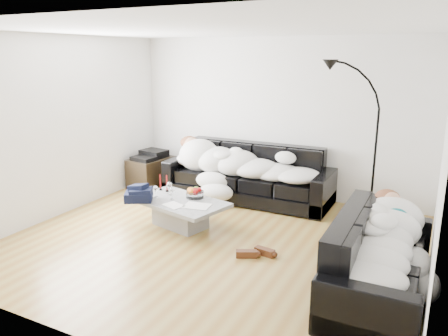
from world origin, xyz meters
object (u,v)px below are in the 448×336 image
at_px(candle_left, 160,183).
at_px(fruit_bowl, 195,192).
at_px(av_cabinet, 151,173).
at_px(wine_glass_a, 169,188).
at_px(sleeper_back, 246,162).
at_px(coffee_table, 180,213).
at_px(wine_glass_b, 156,191).
at_px(stereo, 151,155).
at_px(floor_lamp, 375,155).
at_px(sofa_right, 381,256).
at_px(candle_right, 167,184).
at_px(shoes, 255,253).
at_px(sleeper_right, 383,235).
at_px(wine_glass_c, 172,193).
at_px(sofa_back, 247,173).

bearing_deg(candle_left, fruit_bowl, -6.82).
bearing_deg(av_cabinet, wine_glass_a, -36.86).
xyz_separation_m(sleeper_back, coffee_table, (-0.35, -1.44, -0.46)).
bearing_deg(wine_glass_b, fruit_bowl, 22.97).
relative_size(stereo, floor_lamp, 0.22).
relative_size(sofa_right, candle_right, 8.11).
relative_size(wine_glass_a, wine_glass_b, 1.14).
distance_m(candle_right, shoes, 1.85).
xyz_separation_m(fruit_bowl, candle_left, (-0.63, 0.08, 0.04)).
relative_size(sleeper_right, candle_left, 7.37).
bearing_deg(sleeper_back, stereo, -177.20).
height_order(sleeper_back, av_cabinet, sleeper_back).
distance_m(wine_glass_c, candle_left, 0.48).
relative_size(sofa_back, stereo, 6.20).
xyz_separation_m(sofa_right, wine_glass_a, (-2.97, 0.75, 0.07)).
height_order(fruit_bowl, candle_right, candle_right).
distance_m(sleeper_right, wine_glass_c, 2.89).
distance_m(sofa_back, shoes, 2.15).
relative_size(sleeper_back, sleeper_right, 1.36).
relative_size(sofa_back, wine_glass_a, 14.65).
xyz_separation_m(sofa_back, wine_glass_c, (-0.47, -1.50, 0.02)).
xyz_separation_m(coffee_table, fruit_bowl, (0.13, 0.20, 0.27)).
height_order(coffee_table, stereo, stereo).
relative_size(sleeper_right, av_cabinet, 2.19).
bearing_deg(wine_glass_c, candle_left, 143.93).
bearing_deg(sleeper_back, floor_lamp, -4.56).
relative_size(wine_glass_a, stereo, 0.42).
distance_m(candle_left, av_cabinet, 1.46).
distance_m(candle_right, floor_lamp, 2.94).
height_order(sleeper_right, wine_glass_b, sleeper_right).
height_order(sofa_back, wine_glass_a, sofa_back).
xyz_separation_m(sleeper_back, candle_right, (-0.73, -1.19, -0.15)).
bearing_deg(sleeper_right, sofa_right, -180.00).
relative_size(wine_glass_a, shoes, 0.45).
bearing_deg(wine_glass_c, fruit_bowl, 40.79).
distance_m(shoes, av_cabinet, 3.27).
relative_size(sleeper_right, wine_glass_b, 10.42).
height_order(candle_right, stereo, stereo).
distance_m(sofa_back, coffee_table, 1.55).
height_order(wine_glass_b, shoes, wine_glass_b).
distance_m(sofa_right, candle_left, 3.33).
relative_size(sofa_right, fruit_bowl, 7.96).
xyz_separation_m(sofa_back, candle_right, (-0.73, -1.24, 0.05)).
bearing_deg(sofa_back, candle_left, -125.05).
bearing_deg(sleeper_back, candle_left, -126.19).
distance_m(sofa_right, fruit_bowl, 2.70).
xyz_separation_m(sofa_right, candle_left, (-3.21, 0.87, 0.09)).
distance_m(fruit_bowl, stereo, 1.97).
bearing_deg(coffee_table, sofa_back, 76.72).
bearing_deg(shoes, sofa_back, 102.52).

